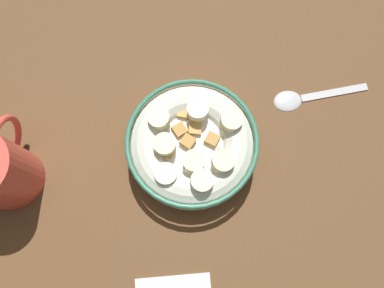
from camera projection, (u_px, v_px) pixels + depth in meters
ground_plane at (192, 152)px, 48.30cm from camera, size 112.82×112.82×2.00cm
cereal_bowl at (192, 145)px, 44.82cm from camera, size 16.19×16.19×5.82cm
spoon at (301, 98)px, 48.85cm from camera, size 6.73×12.97×0.80cm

